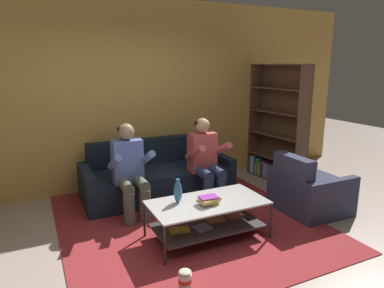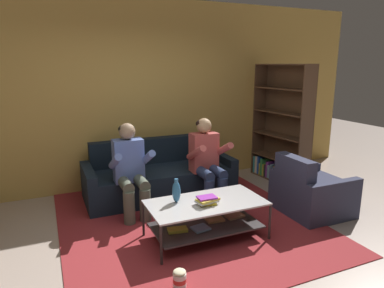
# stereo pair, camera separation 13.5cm
# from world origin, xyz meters

# --- Properties ---
(ground) EXTENTS (16.80, 16.80, 0.00)m
(ground) POSITION_xyz_m (0.00, 0.00, 0.00)
(ground) COLOR #AF9C8F
(back_partition) EXTENTS (8.40, 0.12, 2.90)m
(back_partition) POSITION_xyz_m (0.00, 2.46, 1.45)
(back_partition) COLOR tan
(back_partition) RESTS_ON ground
(couch) EXTENTS (2.16, 0.88, 0.81)m
(couch) POSITION_xyz_m (0.26, 1.82, 0.27)
(couch) COLOR black
(couch) RESTS_ON ground
(person_seated_left) EXTENTS (0.50, 0.58, 1.19)m
(person_seated_left) POSITION_xyz_m (-0.28, 1.31, 0.65)
(person_seated_left) COLOR #525B4A
(person_seated_left) RESTS_ON ground
(person_seated_right) EXTENTS (0.50, 0.58, 1.18)m
(person_seated_right) POSITION_xyz_m (0.81, 1.30, 0.64)
(person_seated_right) COLOR navy
(person_seated_right) RESTS_ON ground
(coffee_table) EXTENTS (1.29, 0.67, 0.44)m
(coffee_table) POSITION_xyz_m (0.33, 0.34, 0.29)
(coffee_table) COLOR #B9B8B9
(coffee_table) RESTS_ON ground
(area_rug) EXTENTS (3.00, 3.43, 0.01)m
(area_rug) POSITION_xyz_m (0.29, 0.96, 0.01)
(area_rug) COLOR maroon
(area_rug) RESTS_ON ground
(vase) EXTENTS (0.09, 0.09, 0.27)m
(vase) POSITION_xyz_m (0.02, 0.46, 0.56)
(vase) COLOR #2C638E
(vase) RESTS_ON coffee_table
(book_stack) EXTENTS (0.26, 0.20, 0.09)m
(book_stack) POSITION_xyz_m (0.31, 0.28, 0.48)
(book_stack) COLOR yellow
(book_stack) RESTS_ON coffee_table
(bookshelf) EXTENTS (0.41, 1.11, 1.92)m
(bookshelf) POSITION_xyz_m (2.35, 1.69, 0.79)
(bookshelf) COLOR brown
(bookshelf) RESTS_ON ground
(armchair) EXTENTS (0.81, 0.84, 0.79)m
(armchair) POSITION_xyz_m (1.89, 0.42, 0.27)
(armchair) COLOR #2F3249
(armchair) RESTS_ON ground
(popcorn_tub) EXTENTS (0.12, 0.12, 0.20)m
(popcorn_tub) POSITION_xyz_m (-0.29, -0.40, 0.10)
(popcorn_tub) COLOR red
(popcorn_tub) RESTS_ON ground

